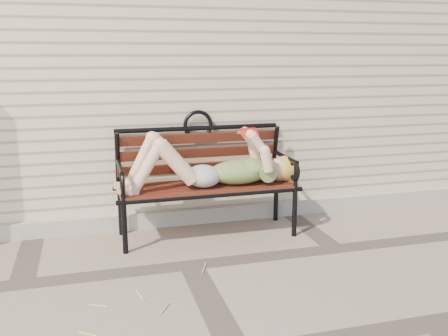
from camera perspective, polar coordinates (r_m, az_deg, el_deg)
name	(u,v)px	position (r m, az deg, el deg)	size (l,w,h in m)	color
ground	(191,265)	(4.00, -3.76, -11.01)	(80.00, 80.00, 0.00)	gray
house_wall	(142,63)	(6.62, -9.41, 11.73)	(8.00, 4.00, 3.00)	beige
foundation_strip	(171,218)	(4.86, -6.13, -5.68)	(8.00, 0.10, 0.15)	#AFAB9E
garden_bench	(204,166)	(4.53, -2.29, 0.19)	(1.72, 0.68, 1.11)	black
reading_woman	(209,165)	(4.39, -1.71, 0.30)	(1.62, 0.37, 0.51)	#0B3D4D
straw_scatter	(44,315)	(3.48, -19.89, -15.57)	(2.99, 1.66, 0.01)	#C9BF62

